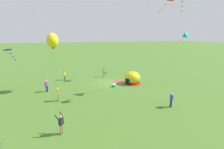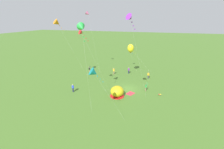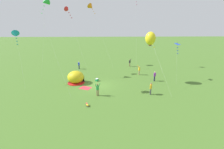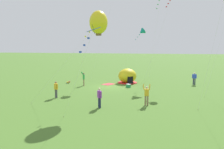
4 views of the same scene
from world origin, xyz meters
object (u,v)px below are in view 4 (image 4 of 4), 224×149
object	(u,v)px
person_center_field	(194,78)
person_arms_raised	(147,94)
popup_tent	(127,76)
person_far_back	(99,97)
cooler_box	(128,86)
kite_blue	(91,34)
toddler_crawling	(68,82)
kite_teal	(142,32)
person_strolling	(56,89)
kite_yellow	(98,22)
person_watching_sky	(84,78)

from	to	relation	value
person_center_field	person_arms_raised	size ratio (longest dim) A/B	0.91
popup_tent	person_center_field	size ratio (longest dim) A/B	1.63
person_far_back	cooler_box	bearing A→B (deg)	176.94
kite_blue	cooler_box	bearing A→B (deg)	-179.18
person_arms_raised	kite_blue	size ratio (longest dim) A/B	0.29
person_far_back	person_arms_raised	bearing A→B (deg)	116.15
popup_tent	toddler_crawling	xyz separation A→B (m)	(2.71, -8.05, -0.82)
kite_teal	person_strolling	bearing A→B (deg)	-16.45
kite_teal	cooler_box	bearing A→B (deg)	0.32
person_far_back	kite_yellow	distance (m)	6.53
person_center_field	kite_yellow	size ratio (longest dim) A/B	0.21
person_watching_sky	person_far_back	world-z (taller)	person_watching_sky
toddler_crawling	kite_yellow	size ratio (longest dim) A/B	0.07
cooler_box	person_far_back	xyz separation A→B (m)	(10.06, -0.54, 0.74)
popup_tent	kite_yellow	distance (m)	13.69
person_center_field	person_arms_raised	xyz separation A→B (m)	(12.59, -5.13, 0.03)
person_strolling	kite_blue	distance (m)	10.05
popup_tent	kite_yellow	bearing A→B (deg)	-1.02
kite_teal	kite_yellow	size ratio (longest dim) A/B	1.03
popup_tent	kite_teal	size ratio (longest dim) A/B	0.33
toddler_crawling	kite_teal	size ratio (longest dim) A/B	0.06
person_center_field	person_far_back	bearing A→B (deg)	-31.68
cooler_box	kite_blue	xyz separation A→B (m)	(13.80, 0.20, 5.80)
person_far_back	kite_yellow	world-z (taller)	kite_yellow
popup_tent	person_far_back	world-z (taller)	popup_tent
popup_tent	person_strolling	world-z (taller)	popup_tent
person_watching_sky	kite_blue	world-z (taller)	kite_blue
cooler_box	toddler_crawling	bearing A→B (deg)	-94.79
person_far_back	kite_blue	world-z (taller)	kite_blue
person_watching_sky	person_strolling	distance (m)	7.35
cooler_box	kite_yellow	distance (m)	11.26
kite_teal	kite_blue	world-z (taller)	kite_teal
person_center_field	person_far_back	world-z (taller)	same
toddler_crawling	person_arms_raised	size ratio (longest dim) A/B	0.29
person_watching_sky	cooler_box	bearing A→B (deg)	93.54
person_arms_raised	kite_teal	size ratio (longest dim) A/B	0.22
person_arms_raised	person_center_field	bearing A→B (deg)	157.83
person_arms_raised	person_far_back	size ratio (longest dim) A/B	1.10
person_center_field	popup_tent	bearing A→B (deg)	-84.17
popup_tent	toddler_crawling	world-z (taller)	popup_tent
cooler_box	person_center_field	distance (m)	9.49
cooler_box	kite_blue	world-z (taller)	kite_blue
kite_teal	kite_blue	distance (m)	26.24
person_arms_raised	kite_blue	bearing A→B (deg)	-28.56
person_arms_raised	kite_teal	world-z (taller)	kite_teal
person_arms_raised	person_watching_sky	distance (m)	12.14
person_arms_raised	kite_yellow	world-z (taller)	kite_yellow
popup_tent	kite_yellow	size ratio (longest dim) A/B	0.34
person_strolling	kite_teal	bearing A→B (deg)	163.55
toddler_crawling	person_far_back	distance (m)	13.67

